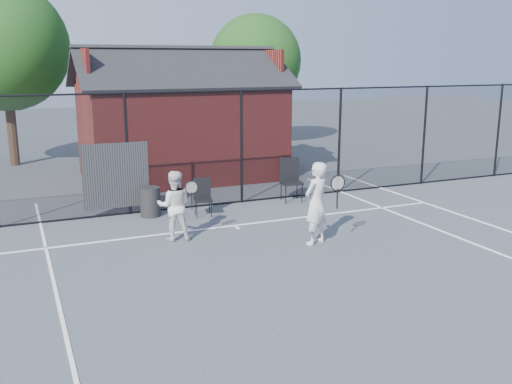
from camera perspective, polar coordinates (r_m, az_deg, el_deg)
name	(u,v)px	position (r m, az deg, el deg)	size (l,w,h in m)	color
ground	(293,268)	(10.61, 3.75, -7.60)	(80.00, 80.00, 0.00)	#41484B
court_lines	(330,294)	(9.54, 7.42, -10.09)	(11.02, 18.00, 0.01)	white
fence	(194,152)	(14.64, -6.20, 3.97)	(22.04, 3.00, 3.00)	black
clubhouse	(181,128)	(18.65, -7.53, 6.38)	(6.50, 4.36, 4.19)	maroon
tree_left	(4,47)	(22.32, -23.90, 13.13)	(4.48, 4.48, 6.44)	#312213
tree_right	(255,61)	(25.40, -0.06, 12.98)	(3.97, 3.97, 5.70)	#312213
player_front	(316,203)	(11.78, 6.05, -1.12)	(0.83, 0.68, 1.73)	silver
player_back	(174,206)	(12.14, -8.17, -1.35)	(0.87, 0.74, 1.49)	white
chair_left	(203,198)	(13.97, -5.32, -0.62)	(0.43, 0.45, 0.90)	black
chair_right	(292,181)	(15.40, 3.58, 1.14)	(0.54, 0.57, 1.13)	black
waste_bin	(150,202)	(14.16, -10.53, -0.97)	(0.49, 0.49, 0.72)	#252525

